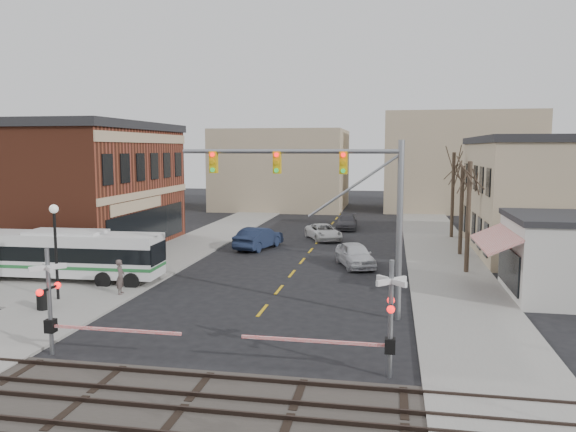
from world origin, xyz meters
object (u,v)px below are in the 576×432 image
Objects in this scene: rr_crossing_west at (60,304)px; street_lamp at (55,233)px; car_a at (355,255)px; car_d at (347,222)px; trash_bin at (43,300)px; car_b at (259,238)px; pedestrian_far at (115,262)px; traffic_signal_mast at (337,191)px; pedestrian_near at (120,277)px; transit_bus at (67,254)px; car_c at (324,232)px; rr_crossing_east at (378,320)px.

street_lamp is at bearing 123.67° from rr_crossing_west.
car_d is at bearing 76.86° from car_a.
trash_bin is 19.09m from car_b.
car_b is 12.86m from pedestrian_far.
street_lamp is 17.78m from car_b.
traffic_signal_mast reaches higher than car_b.
pedestrian_near is (-3.81, -14.84, 0.19)m from car_b.
transit_bus reaches higher than pedestrian_near.
car_d is at bearing -100.91° from car_b.
trash_bin is 0.17× the size of car_b.
rr_crossing_west is 23.16m from car_b.
trash_bin is 25.53m from car_c.
car_a is at bearing 38.38° from street_lamp.
rr_crossing_west is 20.33m from car_a.
rr_crossing_east is 1.11× the size of car_b.
traffic_signal_mast is at bearing -110.22° from car_a.
car_c is at bearing 54.26° from transit_bus.
rr_crossing_east is at bearing 127.63° from car_b.
car_a is 0.97× the size of car_c.
rr_crossing_east is 24.85m from car_b.
traffic_signal_mast reaches higher than rr_crossing_east.
trash_bin is at bearing 133.36° from pedestrian_near.
traffic_signal_mast is at bearing -65.58° from pedestrian_far.
transit_bus is at bearing 115.56° from street_lamp.
car_d is 28.42m from pedestrian_near.
car_a is 0.90× the size of car_b.
transit_bus is 6.21m from trash_bin.
street_lamp is at bearing 108.22° from pedestrian_near.
transit_bus reaches higher than car_d.
rr_crossing_east is at bearing -133.16° from pedestrian_near.
street_lamp is 30.92m from car_d.
rr_crossing_west is 1.19× the size of car_c.
car_d is at bearing 93.54° from traffic_signal_mast.
rr_crossing_west is 6.46× the size of trash_bin.
car_c is (6.33, 28.25, -1.31)m from rr_crossing_west.
car_d reaches higher than car_c.
rr_crossing_east reaches higher than trash_bin.
trash_bin is (-13.59, -1.81, -5.19)m from traffic_signal_mast.
street_lamp is 5.50× the size of trash_bin.
street_lamp is (-15.98, 6.54, 1.52)m from rr_crossing_east.
pedestrian_near is at bearing 102.62° from rr_crossing_west.
rr_crossing_west reaches higher than car_a.
transit_bus reaches higher than trash_bin.
pedestrian_near is at bearing 172.68° from traffic_signal_mast.
car_a is 10.92m from car_c.
car_b is (-7.53, 16.30, -4.91)m from traffic_signal_mast.
transit_bus is at bearing 111.60° from trash_bin.
car_d is at bearing 68.46° from trash_bin.
rr_crossing_west is at bearing -127.07° from car_c.
car_d is 26.10m from pedestrian_far.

